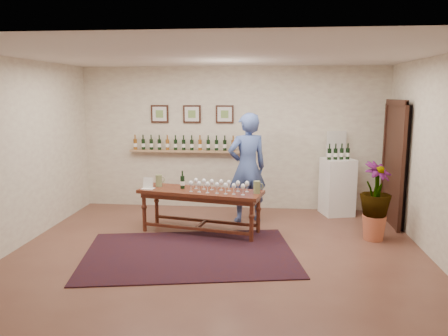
# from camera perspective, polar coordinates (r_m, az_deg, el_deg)

# --- Properties ---
(ground) EXTENTS (6.00, 6.00, 0.00)m
(ground) POSITION_cam_1_polar(r_m,az_deg,el_deg) (6.54, -0.70, -10.75)
(ground) COLOR brown
(ground) RESTS_ON ground
(room_shell) EXTENTS (6.00, 6.00, 6.00)m
(room_shell) POSITION_cam_1_polar(r_m,az_deg,el_deg) (8.16, 15.69, 1.15)
(room_shell) COLOR silver
(room_shell) RESTS_ON ground
(rug) EXTENTS (3.29, 2.49, 0.02)m
(rug) POSITION_cam_1_polar(r_m,az_deg,el_deg) (6.42, -4.50, -11.10)
(rug) COLOR #44150C
(rug) RESTS_ON ground
(tasting_table) EXTENTS (2.12, 1.05, 0.72)m
(tasting_table) POSITION_cam_1_polar(r_m,az_deg,el_deg) (7.20, -3.07, -3.73)
(tasting_table) COLOR #401510
(tasting_table) RESTS_ON ground
(table_glasses) EXTENTS (1.38, 0.56, 0.19)m
(table_glasses) POSITION_cam_1_polar(r_m,az_deg,el_deg) (7.03, -0.69, -2.37)
(table_glasses) COLOR white
(table_glasses) RESTS_ON tasting_table
(table_bottles) EXTENTS (0.29, 0.21, 0.28)m
(table_bottles) POSITION_cam_1_polar(r_m,az_deg,el_deg) (7.32, -5.33, -1.54)
(table_bottles) COLOR black
(table_bottles) RESTS_ON tasting_table
(pitcher_left) EXTENTS (0.15, 0.15, 0.20)m
(pitcher_left) POSITION_cam_1_polar(r_m,az_deg,el_deg) (7.51, -8.50, -1.64)
(pitcher_left) COLOR olive
(pitcher_left) RESTS_ON tasting_table
(pitcher_right) EXTENTS (0.15, 0.15, 0.20)m
(pitcher_right) POSITION_cam_1_polar(r_m,az_deg,el_deg) (6.94, 4.32, -2.51)
(pitcher_right) COLOR olive
(pitcher_right) RESTS_ON tasting_table
(menu_card) EXTENTS (0.22, 0.17, 0.19)m
(menu_card) POSITION_cam_1_polar(r_m,az_deg,el_deg) (7.39, -9.88, -1.93)
(menu_card) COLOR silver
(menu_card) RESTS_ON tasting_table
(display_pedestal) EXTENTS (0.66, 0.66, 1.07)m
(display_pedestal) POSITION_cam_1_polar(r_m,az_deg,el_deg) (8.56, 14.57, -2.38)
(display_pedestal) COLOR white
(display_pedestal) RESTS_ON ground
(pedestal_bottles) EXTENTS (0.34, 0.17, 0.33)m
(pedestal_bottles) POSITION_cam_1_polar(r_m,az_deg,el_deg) (8.34, 14.75, 2.20)
(pedestal_bottles) COLOR black
(pedestal_bottles) RESTS_ON display_pedestal
(info_sign) EXTENTS (0.38, 0.12, 0.53)m
(info_sign) POSITION_cam_1_polar(r_m,az_deg,el_deg) (8.58, 14.45, 3.09)
(info_sign) COLOR silver
(info_sign) RESTS_ON display_pedestal
(potted_plant) EXTENTS (0.80, 0.80, 1.07)m
(potted_plant) POSITION_cam_1_polar(r_m,az_deg,el_deg) (7.22, 19.16, -4.12)
(potted_plant) COLOR #B95D3D
(potted_plant) RESTS_ON ground
(person) EXTENTS (0.84, 0.71, 1.96)m
(person) POSITION_cam_1_polar(r_m,az_deg,el_deg) (7.76, 3.05, 0.02)
(person) COLOR #3E5493
(person) RESTS_ON ground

